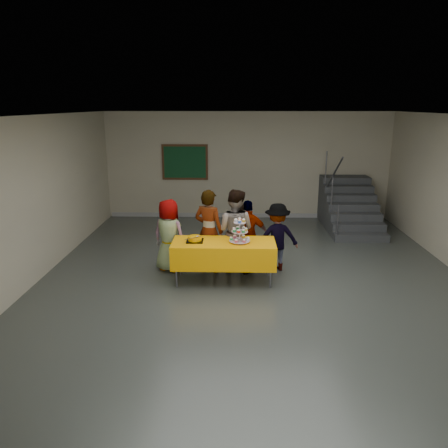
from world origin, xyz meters
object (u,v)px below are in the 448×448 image
(bake_table, at_px, (224,253))
(cupcake_stand, at_px, (240,233))
(schoolchild_e, at_px, (277,237))
(schoolchild_c, at_px, (235,231))
(schoolchild_d, at_px, (248,235))
(schoolchild_b, at_px, (209,231))
(staircase, at_px, (348,208))
(schoolchild_a, at_px, (169,236))
(noticeboard, at_px, (185,162))
(bear_cake, at_px, (195,238))

(bake_table, height_order, cupcake_stand, cupcake_stand)
(schoolchild_e, bearing_deg, schoolchild_c, -2.80)
(bake_table, distance_m, schoolchild_d, 0.87)
(bake_table, relative_size, cupcake_stand, 4.22)
(schoolchild_b, relative_size, schoolchild_d, 1.18)
(schoolchild_e, xyz_separation_m, staircase, (2.21, 3.30, -0.18))
(bake_table, distance_m, staircase, 5.10)
(schoolchild_a, xyz_separation_m, schoolchild_b, (0.77, 0.01, 0.10))
(schoolchild_a, bearing_deg, schoolchild_c, -153.70)
(schoolchild_d, bearing_deg, staircase, -128.02)
(noticeboard, bearing_deg, bear_cake, -81.62)
(schoolchild_b, relative_size, noticeboard, 1.25)
(bear_cake, distance_m, schoolchild_b, 0.58)
(schoolchild_a, relative_size, schoolchild_b, 0.88)
(bake_table, height_order, schoolchild_c, schoolchild_c)
(bear_cake, distance_m, schoolchild_c, 0.92)
(cupcake_stand, xyz_separation_m, schoolchild_e, (0.74, 0.65, -0.28))
(schoolchild_d, bearing_deg, cupcake_stand, 79.35)
(bear_cake, distance_m, schoolchild_d, 1.23)
(schoolchild_e, relative_size, staircase, 0.56)
(schoolchild_e, xyz_separation_m, noticeboard, (-2.25, 4.13, 0.93))
(cupcake_stand, relative_size, schoolchild_b, 0.27)
(schoolchild_e, relative_size, noticeboard, 1.03)
(bake_table, xyz_separation_m, cupcake_stand, (0.29, -0.02, 0.39))
(schoolchild_b, bearing_deg, bake_table, 143.34)
(schoolchild_a, distance_m, schoolchild_b, 0.78)
(bear_cake, height_order, schoolchild_a, schoolchild_a)
(bake_table, relative_size, schoolchild_b, 1.15)
(cupcake_stand, bearing_deg, schoolchild_b, 136.35)
(schoolchild_c, bearing_deg, bear_cake, 56.02)
(schoolchild_a, height_order, schoolchild_d, schoolchild_a)
(schoolchild_a, xyz_separation_m, schoolchild_d, (1.54, 0.19, -0.02))
(cupcake_stand, xyz_separation_m, noticeboard, (-1.51, 4.79, 0.65))
(schoolchild_c, bearing_deg, cupcake_stand, 116.82)
(noticeboard, bearing_deg, schoolchild_c, -71.26)
(cupcake_stand, bearing_deg, schoolchild_d, 76.58)
(staircase, bearing_deg, cupcake_stand, -126.74)
(schoolchild_b, height_order, noticeboard, noticeboard)
(schoolchild_c, bearing_deg, staircase, -114.22)
(staircase, bearing_deg, schoolchild_d, -130.80)
(schoolchild_b, bearing_deg, schoolchild_e, -151.90)
(bake_table, distance_m, schoolchild_e, 1.21)
(bear_cake, relative_size, staircase, 0.15)
(schoolchild_e, bearing_deg, cupcake_stand, 34.68)
(cupcake_stand, height_order, schoolchild_a, schoolchild_a)
(schoolchild_a, bearing_deg, noticeboard, -63.59)
(staircase, bearing_deg, schoolchild_c, -132.19)
(schoolchild_b, relative_size, schoolchild_c, 1.00)
(bake_table, bearing_deg, schoolchild_d, 57.23)
(bear_cake, relative_size, schoolchild_c, 0.22)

